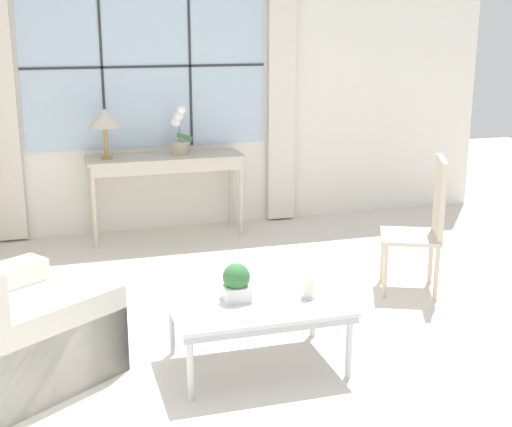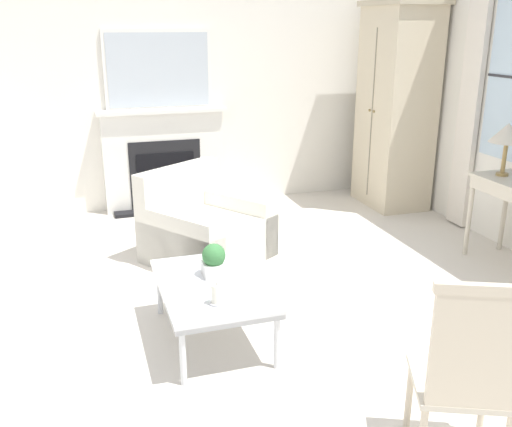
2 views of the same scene
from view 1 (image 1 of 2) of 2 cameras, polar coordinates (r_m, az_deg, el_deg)
ground_plane at (r=4.55m, az=-2.57°, el=-11.51°), size 14.00×14.00×0.00m
wall_back_windowed at (r=7.07m, az=-8.71°, el=9.83°), size 7.20×0.14×2.80m
console_table at (r=6.86m, az=-7.28°, el=3.90°), size 1.48×0.48×0.80m
table_lamp at (r=6.70m, az=-12.01°, el=7.40°), size 0.31×0.31×0.47m
potted_orchid at (r=6.87m, az=-6.15°, el=6.24°), size 0.21×0.17×0.47m
armchair_upholstered at (r=4.46m, az=-19.16°, el=-9.13°), size 1.29×1.30×0.83m
side_chair_wooden at (r=5.57m, az=13.39°, el=-0.47°), size 0.58×0.58×1.05m
coffee_table at (r=4.31m, az=0.11°, el=-7.51°), size 1.05×0.70×0.42m
potted_plant_small at (r=4.26m, az=-1.58°, el=-5.53°), size 0.16×0.16×0.23m
pillar_candle at (r=4.32m, az=4.21°, el=-6.00°), size 0.09×0.09×0.14m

